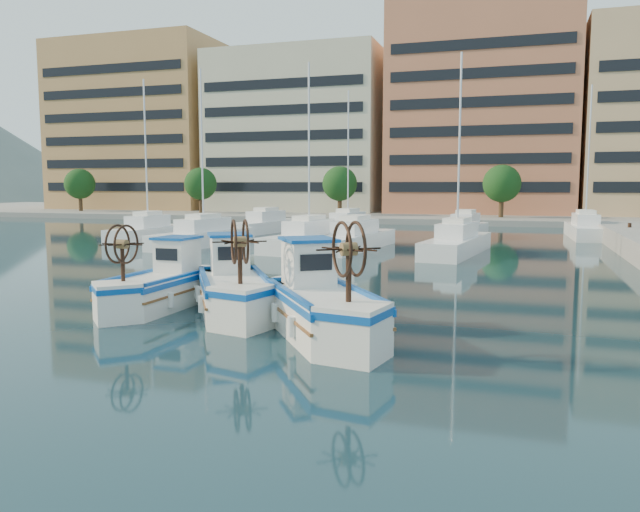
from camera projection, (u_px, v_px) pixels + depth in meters
The scene contains 6 objects.
ground at pixel (292, 329), 17.51m from camera, with size 300.00×300.00×0.00m, color #193643.
waterfront at pixel (552, 126), 74.97m from camera, with size 180.00×40.00×25.60m.
yacht_marina at pixel (379, 235), 44.15m from camera, with size 41.85×24.23×11.50m.
fishing_boat_a at pixel (161, 284), 20.51m from camera, with size 1.95×4.62×2.87m.
fishing_boat_b at pixel (233, 286), 19.65m from camera, with size 4.16×5.07×3.08m.
fishing_boat_c at pixel (321, 303), 16.73m from camera, with size 4.52×5.21×3.21m.
Camera 1 is at (5.99, -16.11, 4.02)m, focal length 35.00 mm.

